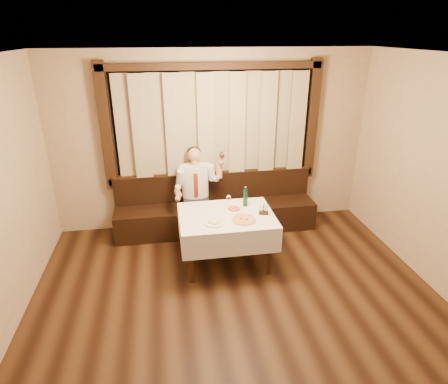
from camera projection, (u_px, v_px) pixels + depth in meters
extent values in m
cube|color=black|center=(255.00, 357.00, 3.77)|extent=(5.00, 6.00, 0.01)
cube|color=silver|center=(268.00, 64.00, 2.66)|extent=(5.00, 6.00, 0.01)
cube|color=tan|center=(213.00, 142.00, 5.93)|extent=(5.00, 0.01, 2.80)
cube|color=black|center=(213.00, 123.00, 5.79)|extent=(3.00, 0.02, 1.60)
cube|color=orange|center=(168.00, 144.00, 5.79)|extent=(0.50, 0.01, 0.40)
cube|color=black|center=(214.00, 175.00, 6.09)|extent=(3.30, 0.12, 0.10)
cube|color=black|center=(212.00, 66.00, 5.42)|extent=(3.30, 0.12, 0.10)
cube|color=black|center=(106.00, 128.00, 5.51)|extent=(0.16, 0.12, 1.90)
cube|color=black|center=(312.00, 120.00, 5.99)|extent=(0.16, 0.12, 1.90)
cube|color=#927B5D|center=(213.00, 125.00, 5.70)|extent=(2.90, 0.08, 1.55)
cube|color=black|center=(216.00, 217.00, 6.10)|extent=(3.20, 0.60, 0.45)
cube|color=black|center=(214.00, 186.00, 6.14)|extent=(3.20, 0.12, 0.45)
cube|color=black|center=(214.00, 172.00, 6.05)|extent=(3.20, 0.14, 0.04)
cylinder|color=black|center=(191.00, 259.00, 4.75)|extent=(0.06, 0.06, 0.71)
cylinder|color=black|center=(270.00, 251.00, 4.91)|extent=(0.06, 0.06, 0.71)
cylinder|color=black|center=(187.00, 230.00, 5.42)|extent=(0.06, 0.06, 0.71)
cylinder|color=black|center=(256.00, 225.00, 5.58)|extent=(0.06, 0.06, 0.71)
cube|color=black|center=(226.00, 216.00, 5.02)|extent=(1.20, 0.90, 0.04)
cube|color=white|center=(226.00, 215.00, 5.01)|extent=(1.26, 0.96, 0.01)
cube|color=white|center=(233.00, 245.00, 4.64)|extent=(1.26, 0.01, 0.35)
cube|color=white|center=(221.00, 211.00, 5.51)|extent=(1.26, 0.01, 0.35)
cube|color=white|center=(180.00, 230.00, 4.98)|extent=(0.01, 0.96, 0.35)
cube|color=white|center=(271.00, 223.00, 5.17)|extent=(0.01, 0.96, 0.35)
cylinder|color=white|center=(244.00, 220.00, 4.84)|extent=(0.32, 0.32, 0.01)
cylinder|color=#C0441C|center=(244.00, 220.00, 4.84)|extent=(0.30, 0.30, 0.01)
torus|color=tan|center=(244.00, 219.00, 4.83)|extent=(0.31, 0.31, 0.02)
sphere|color=black|center=(241.00, 219.00, 4.85)|extent=(0.02, 0.02, 0.02)
sphere|color=black|center=(247.00, 219.00, 4.83)|extent=(0.02, 0.02, 0.02)
cylinder|color=white|center=(234.00, 210.00, 5.12)|extent=(0.27, 0.27, 0.02)
ellipsoid|color=#BF391E|center=(234.00, 207.00, 5.10)|extent=(0.17, 0.17, 0.08)
cylinder|color=white|center=(215.00, 222.00, 4.79)|extent=(0.28, 0.28, 0.02)
ellipsoid|color=beige|center=(215.00, 219.00, 4.77)|extent=(0.18, 0.18, 0.08)
cylinder|color=#104F2E|center=(245.00, 198.00, 5.21)|extent=(0.06, 0.06, 0.24)
cylinder|color=#104F2E|center=(246.00, 189.00, 5.15)|extent=(0.03, 0.03, 0.05)
cylinder|color=silver|center=(246.00, 187.00, 5.14)|extent=(0.03, 0.03, 0.01)
cylinder|color=white|center=(228.00, 207.00, 5.23)|extent=(0.06, 0.06, 0.01)
cylinder|color=white|center=(229.00, 203.00, 5.21)|extent=(0.01, 0.01, 0.09)
ellipsoid|color=white|center=(229.00, 198.00, 5.17)|extent=(0.07, 0.07, 0.08)
cube|color=black|center=(264.00, 213.00, 5.01)|extent=(0.14, 0.10, 0.04)
cube|color=black|center=(264.00, 208.00, 4.98)|extent=(0.03, 0.07, 0.10)
cylinder|color=white|center=(261.00, 209.00, 4.99)|extent=(0.03, 0.03, 0.07)
cylinder|color=silver|center=(261.00, 207.00, 4.98)|extent=(0.04, 0.04, 0.01)
cylinder|color=white|center=(266.00, 210.00, 4.99)|extent=(0.03, 0.03, 0.07)
cylinder|color=silver|center=(267.00, 207.00, 4.97)|extent=(0.04, 0.04, 0.01)
cube|color=black|center=(197.00, 204.00, 5.83)|extent=(0.39, 0.44, 0.16)
cube|color=black|center=(192.00, 229.00, 5.74)|extent=(0.11, 0.12, 0.45)
cube|color=black|center=(206.00, 228.00, 5.77)|extent=(0.11, 0.12, 0.45)
ellipsoid|color=white|center=(195.00, 181.00, 5.83)|extent=(0.41, 0.25, 0.53)
cube|color=maroon|center=(196.00, 186.00, 5.72)|extent=(0.06, 0.01, 0.39)
cylinder|color=tan|center=(194.00, 162.00, 5.70)|extent=(0.10, 0.10, 0.08)
sphere|color=tan|center=(194.00, 154.00, 5.65)|extent=(0.21, 0.21, 0.21)
ellipsoid|color=black|center=(194.00, 152.00, 5.67)|extent=(0.21, 0.21, 0.16)
sphere|color=white|center=(182.00, 168.00, 5.71)|extent=(0.13, 0.13, 0.13)
sphere|color=white|center=(207.00, 167.00, 5.77)|extent=(0.13, 0.13, 0.13)
sphere|color=tan|center=(178.00, 199.00, 5.46)|extent=(0.08, 0.08, 0.08)
sphere|color=tan|center=(221.00, 162.00, 5.60)|extent=(0.09, 0.09, 0.09)
cylinder|color=white|center=(222.00, 160.00, 5.56)|extent=(0.01, 0.01, 0.11)
ellipsoid|color=white|center=(222.00, 155.00, 5.52)|extent=(0.08, 0.08, 0.10)
ellipsoid|color=#4C070F|center=(222.00, 156.00, 5.53)|extent=(0.06, 0.06, 0.06)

